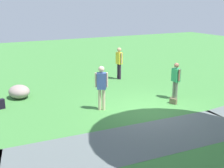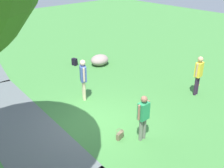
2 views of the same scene
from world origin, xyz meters
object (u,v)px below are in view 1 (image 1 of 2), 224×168
man_near_boulder (101,85)px  handbag_on_grass (173,101)px  lawn_boulder (19,92)px  woman_with_handbag (176,78)px  backpack_by_boulder (1,104)px  passerby_on_path (119,61)px  frisbee_on_grass (105,76)px

man_near_boulder → handbag_on_grass: man_near_boulder is taller
lawn_boulder → man_near_boulder: bearing=131.0°
lawn_boulder → woman_with_handbag: size_ratio=0.75×
handbag_on_grass → backpack_by_boulder: size_ratio=0.86×
lawn_boulder → backpack_by_boulder: size_ratio=3.08×
woman_with_handbag → passerby_on_path: passerby_on_path is taller
man_near_boulder → passerby_on_path: 4.98m
passerby_on_path → handbag_on_grass: 4.85m
backpack_by_boulder → frisbee_on_grass: backpack_by_boulder is taller
woman_with_handbag → frisbee_on_grass: woman_with_handbag is taller
woman_with_handbag → lawn_boulder: bearing=-28.0°
man_near_boulder → handbag_on_grass: 3.27m
passerby_on_path → backpack_by_boulder: size_ratio=4.49×
passerby_on_path → backpack_by_boulder: bearing=16.7°
passerby_on_path → handbag_on_grass: size_ratio=5.25×
woman_with_handbag → man_near_boulder: 3.57m
woman_with_handbag → man_near_boulder: size_ratio=0.91×
woman_with_handbag → man_near_boulder: (3.56, -0.22, 0.11)m
lawn_boulder → frisbee_on_grass: lawn_boulder is taller
frisbee_on_grass → passerby_on_path: bearing=117.9°
woman_with_handbag → handbag_on_grass: woman_with_handbag is taller
handbag_on_grass → man_near_boulder: bearing=-14.1°
lawn_boulder → backpack_by_boulder: lawn_boulder is taller
passerby_on_path → backpack_by_boulder: (6.60, 1.98, -0.86)m
man_near_boulder → handbag_on_grass: (-3.04, 0.77, -0.92)m
woman_with_handbag → man_near_boulder: bearing=-3.6°
lawn_boulder → man_near_boulder: (-2.69, 3.10, 0.77)m
lawn_boulder → handbag_on_grass: 6.91m
man_near_boulder → backpack_by_boulder: bearing=-29.1°
backpack_by_boulder → frisbee_on_grass: 6.77m
lawn_boulder → passerby_on_path: 5.79m
woman_with_handbag → passerby_on_path: bearing=-82.2°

